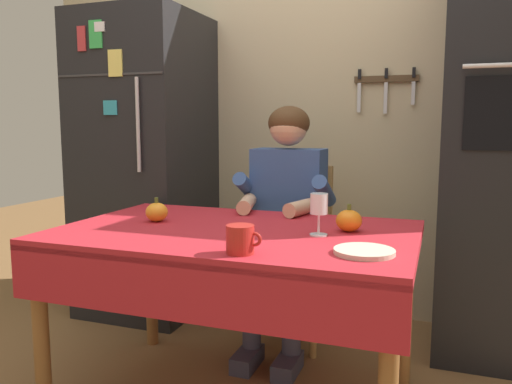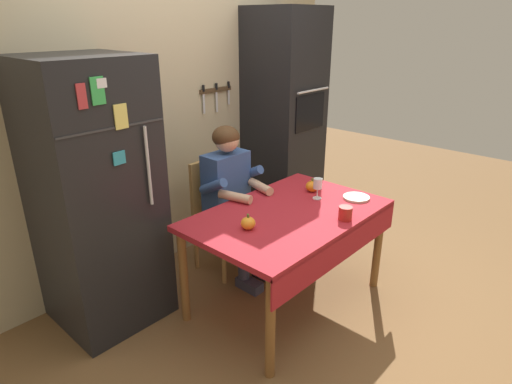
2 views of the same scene
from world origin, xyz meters
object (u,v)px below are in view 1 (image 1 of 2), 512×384
Objects in this scene: dining_table at (234,251)px; wall_oven at (506,146)px; pumpkin_medium at (157,212)px; coffee_mug at (241,239)px; serving_tray at (364,251)px; refrigerator at (146,166)px; chair_behind_person at (295,243)px; pumpkin_large at (349,221)px; wine_glass at (319,206)px; seated_person at (285,208)px.

wall_oven is at bearing 41.31° from dining_table.
dining_table is 0.40m from pumpkin_medium.
coffee_mug reaches higher than serving_tray.
wall_oven is 1.27m from serving_tray.
refrigerator is 2.01m from wall_oven.
chair_behind_person is at bearing 87.90° from dining_table.
wall_oven reaches higher than pumpkin_large.
pumpkin_large is (1.38, -0.75, -0.12)m from refrigerator.
wine_glass is (0.31, -0.78, 0.34)m from chair_behind_person.
pumpkin_medium is at bearing -174.50° from pumpkin_large.
coffee_mug is (-0.89, -1.25, -0.26)m from wall_oven.
seated_person is at bearing 117.75° from wine_glass.
chair_behind_person is 0.89m from pumpkin_medium.
chair_behind_person is at bearing -5.28° from refrigerator.
chair_behind_person is 0.90m from wine_glass.
pumpkin_medium is at bearing 144.57° from coffee_mug.
pumpkin_large reaches higher than pumpkin_medium.
seated_person is at bearing 53.69° from pumpkin_medium.
seated_person is 0.62m from pumpkin_large.
pumpkin_medium is (-1.43, -0.87, -0.27)m from wall_oven.
seated_person is at bearing -90.00° from chair_behind_person.
wine_glass is (0.31, -0.59, 0.11)m from seated_person.
pumpkin_large is (0.40, -0.47, 0.05)m from seated_person.
coffee_mug is (0.13, -1.12, 0.28)m from chair_behind_person.
wine_glass reaches higher than serving_tray.
seated_person is at bearing 122.34° from serving_tray.
wall_oven is 1.17m from wine_glass.
pumpkin_large is 1.04× the size of pumpkin_medium.
wine_glass reaches higher than dining_table.
pumpkin_medium is 0.53× the size of serving_tray.
refrigerator is 1.32m from dining_table.
coffee_mug is 1.11× the size of pumpkin_large.
wall_oven is at bearing 7.26° from chair_behind_person.
wall_oven is 2.26× the size of chair_behind_person.
dining_table is (0.95, -0.88, -0.24)m from refrigerator.
pumpkin_medium is (-0.54, 0.38, -0.01)m from coffee_mug.
pumpkin_medium is 0.95m from serving_tray.
dining_table is at bearing -177.11° from wine_glass.
seated_person is 0.95m from serving_tray.
chair_behind_person is at bearing 121.23° from pumpkin_large.
coffee_mug is at bearing -35.43° from pumpkin_medium.
dining_table is (-1.05, -0.92, -0.39)m from wall_oven.
pumpkin_medium is at bearing -148.60° from wall_oven.
serving_tray is (0.51, -0.80, 0.01)m from seated_person.
wall_oven is 1.45m from dining_table.
seated_person is (-0.00, -0.19, 0.23)m from chair_behind_person.
serving_tray is at bearing -36.05° from refrigerator.
dining_table is at bearing 116.19° from coffee_mug.
pumpkin_medium reaches higher than serving_tray.
coffee_mug is 1.15× the size of pumpkin_medium.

